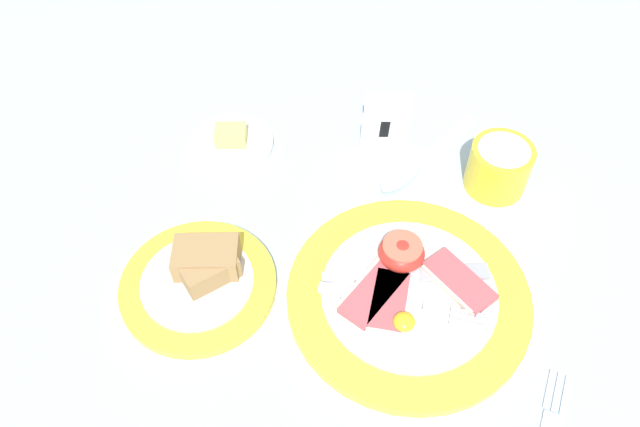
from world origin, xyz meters
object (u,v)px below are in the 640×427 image
object	(u,v)px
sugar_cup	(499,166)
butter_dish	(232,142)
bread_plate	(201,278)
breakfast_plate	(407,293)
teaspoon_by_saucer	(413,166)
number_card	(385,124)

from	to	relation	value
sugar_cup	butter_dish	size ratio (longest dim) A/B	0.69
bread_plate	breakfast_plate	bearing A→B (deg)	6.79
sugar_cup	teaspoon_by_saucer	bearing A→B (deg)	175.24
sugar_cup	number_card	distance (m)	0.15
breakfast_plate	sugar_cup	distance (m)	0.21
bread_plate	butter_dish	xyz separation A→B (m)	(-0.03, 0.22, -0.01)
number_card	teaspoon_by_saucer	size ratio (longest dim) A/B	0.42
butter_dish	teaspoon_by_saucer	size ratio (longest dim) A/B	0.63
butter_dish	bread_plate	bearing A→B (deg)	-82.66
breakfast_plate	sugar_cup	world-z (taller)	sugar_cup
sugar_cup	number_card	size ratio (longest dim) A/B	1.04
sugar_cup	number_card	xyz separation A→B (m)	(-0.15, 0.04, 0.00)
butter_dish	number_card	xyz separation A→B (m)	(0.20, 0.04, 0.03)
bread_plate	number_card	xyz separation A→B (m)	(0.17, 0.26, 0.02)
breakfast_plate	sugar_cup	size ratio (longest dim) A/B	3.49
butter_dish	teaspoon_by_saucer	world-z (taller)	butter_dish
bread_plate	teaspoon_by_saucer	bearing A→B (deg)	46.34
bread_plate	teaspoon_by_saucer	size ratio (longest dim) A/B	1.00
sugar_cup	butter_dish	distance (m)	0.35
butter_dish	number_card	distance (m)	0.20
butter_dish	teaspoon_by_saucer	xyz separation A→B (m)	(0.24, 0.01, -0.00)
butter_dish	number_card	size ratio (longest dim) A/B	1.50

